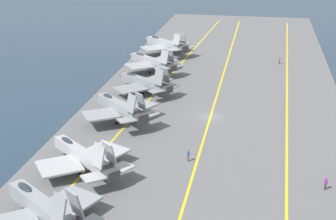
{
  "coord_description": "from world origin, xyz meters",
  "views": [
    {
      "loc": [
        -85.25,
        -8.19,
        33.33
      ],
      "look_at": [
        -4.54,
        6.84,
        2.9
      ],
      "focal_mm": 55.0,
      "sensor_mm": 36.0,
      "label": 1
    }
  ],
  "objects_px": {
    "parked_jet_second": "(83,156)",
    "crew_brown_vest": "(280,60)",
    "parked_jet_third": "(119,107)",
    "parked_jet_fifth": "(151,61)",
    "crew_blue_vest": "(188,155)",
    "crew_purple_vest": "(326,183)",
    "parked_jet_fourth": "(144,82)",
    "parked_jet_sixth": "(165,44)",
    "parked_jet_nearest": "(42,208)"
  },
  "relations": [
    {
      "from": "parked_jet_second",
      "to": "crew_purple_vest",
      "type": "height_order",
      "value": "parked_jet_second"
    },
    {
      "from": "parked_jet_fourth",
      "to": "crew_blue_vest",
      "type": "relative_size",
      "value": 8.27
    },
    {
      "from": "parked_jet_sixth",
      "to": "crew_brown_vest",
      "type": "xyz_separation_m",
      "value": [
        -5.06,
        -29.22,
        -1.67
      ]
    },
    {
      "from": "parked_jet_second",
      "to": "crew_brown_vest",
      "type": "distance_m",
      "value": 68.46
    },
    {
      "from": "parked_jet_fourth",
      "to": "parked_jet_fifth",
      "type": "distance_m",
      "value": 15.19
    },
    {
      "from": "parked_jet_fifth",
      "to": "parked_jet_sixth",
      "type": "distance_m",
      "value": 17.49
    },
    {
      "from": "parked_jet_third",
      "to": "crew_purple_vest",
      "type": "distance_m",
      "value": 37.45
    },
    {
      "from": "parked_jet_second",
      "to": "parked_jet_sixth",
      "type": "xyz_separation_m",
      "value": [
        67.56,
        1.29,
        0.42
      ]
    },
    {
      "from": "parked_jet_nearest",
      "to": "parked_jet_second",
      "type": "distance_m",
      "value": 14.23
    },
    {
      "from": "parked_jet_second",
      "to": "parked_jet_sixth",
      "type": "height_order",
      "value": "parked_jet_sixth"
    },
    {
      "from": "parked_jet_fifth",
      "to": "crew_purple_vest",
      "type": "bearing_deg",
      "value": -145.65
    },
    {
      "from": "crew_blue_vest",
      "to": "crew_purple_vest",
      "type": "bearing_deg",
      "value": -105.1
    },
    {
      "from": "parked_jet_second",
      "to": "parked_jet_nearest",
      "type": "bearing_deg",
      "value": -178.93
    },
    {
      "from": "parked_jet_fourth",
      "to": "parked_jet_sixth",
      "type": "relative_size",
      "value": 0.95
    },
    {
      "from": "parked_jet_third",
      "to": "crew_blue_vest",
      "type": "relative_size",
      "value": 7.95
    },
    {
      "from": "parked_jet_fifth",
      "to": "crew_brown_vest",
      "type": "distance_m",
      "value": 31.65
    },
    {
      "from": "parked_jet_fifth",
      "to": "crew_blue_vest",
      "type": "xyz_separation_m",
      "value": [
        -44.53,
        -15.17,
        -1.58
      ]
    },
    {
      "from": "crew_purple_vest",
      "to": "parked_jet_sixth",
      "type": "bearing_deg",
      "value": 26.91
    },
    {
      "from": "parked_jet_fourth",
      "to": "parked_jet_fifth",
      "type": "xyz_separation_m",
      "value": [
        15.09,
        1.76,
        0.32
      ]
    },
    {
      "from": "parked_jet_second",
      "to": "crew_purple_vest",
      "type": "relative_size",
      "value": 8.72
    },
    {
      "from": "crew_brown_vest",
      "to": "crew_purple_vest",
      "type": "bearing_deg",
      "value": -175.56
    },
    {
      "from": "parked_jet_nearest",
      "to": "parked_jet_fourth",
      "type": "height_order",
      "value": "parked_jet_nearest"
    },
    {
      "from": "parked_jet_nearest",
      "to": "crew_purple_vest",
      "type": "distance_m",
      "value": 35.69
    },
    {
      "from": "parked_jet_nearest",
      "to": "parked_jet_third",
      "type": "bearing_deg",
      "value": 0.35
    },
    {
      "from": "crew_blue_vest",
      "to": "crew_brown_vest",
      "type": "bearing_deg",
      "value": -13.71
    },
    {
      "from": "parked_jet_fifth",
      "to": "crew_purple_vest",
      "type": "height_order",
      "value": "parked_jet_fifth"
    },
    {
      "from": "parked_jet_third",
      "to": "parked_jet_fifth",
      "type": "height_order",
      "value": "parked_jet_third"
    },
    {
      "from": "parked_jet_second",
      "to": "crew_purple_vest",
      "type": "distance_m",
      "value": 32.77
    },
    {
      "from": "parked_jet_third",
      "to": "crew_blue_vest",
      "type": "height_order",
      "value": "parked_jet_third"
    },
    {
      "from": "parked_jet_fifth",
      "to": "crew_brown_vest",
      "type": "xyz_separation_m",
      "value": [
        12.42,
        -29.07,
        -1.57
      ]
    },
    {
      "from": "parked_jet_second",
      "to": "crew_brown_vest",
      "type": "xyz_separation_m",
      "value": [
        62.5,
        -27.92,
        -1.24
      ]
    },
    {
      "from": "parked_jet_sixth",
      "to": "crew_blue_vest",
      "type": "xyz_separation_m",
      "value": [
        -62.01,
        -15.32,
        -1.68
      ]
    },
    {
      "from": "parked_jet_second",
      "to": "parked_jet_sixth",
      "type": "distance_m",
      "value": 67.57
    },
    {
      "from": "parked_jet_second",
      "to": "parked_jet_fourth",
      "type": "relative_size",
      "value": 1.04
    },
    {
      "from": "parked_jet_nearest",
      "to": "crew_brown_vest",
      "type": "relative_size",
      "value": 8.48
    },
    {
      "from": "parked_jet_second",
      "to": "parked_jet_fourth",
      "type": "xyz_separation_m",
      "value": [
        34.99,
        -0.62,
        0.0
      ]
    },
    {
      "from": "parked_jet_nearest",
      "to": "parked_jet_fifth",
      "type": "distance_m",
      "value": 64.31
    },
    {
      "from": "parked_jet_third",
      "to": "crew_brown_vest",
      "type": "distance_m",
      "value": 51.93
    },
    {
      "from": "crew_brown_vest",
      "to": "crew_blue_vest",
      "type": "xyz_separation_m",
      "value": [
        -56.95,
        13.9,
        -0.01
      ]
    },
    {
      "from": "parked_jet_third",
      "to": "parked_jet_fourth",
      "type": "height_order",
      "value": "parked_jet_third"
    },
    {
      "from": "parked_jet_second",
      "to": "crew_blue_vest",
      "type": "height_order",
      "value": "parked_jet_second"
    },
    {
      "from": "parked_jet_second",
      "to": "parked_jet_fifth",
      "type": "height_order",
      "value": "parked_jet_fifth"
    },
    {
      "from": "parked_jet_third",
      "to": "parked_jet_nearest",
      "type": "bearing_deg",
      "value": -179.65
    },
    {
      "from": "parked_jet_third",
      "to": "crew_purple_vest",
      "type": "bearing_deg",
      "value": -119.13
    },
    {
      "from": "parked_jet_second",
      "to": "crew_brown_vest",
      "type": "bearing_deg",
      "value": -24.07
    },
    {
      "from": "parked_jet_nearest",
      "to": "parked_jet_second",
      "type": "relative_size",
      "value": 0.99
    },
    {
      "from": "parked_jet_sixth",
      "to": "parked_jet_nearest",
      "type": "bearing_deg",
      "value": -178.91
    },
    {
      "from": "parked_jet_third",
      "to": "crew_purple_vest",
      "type": "height_order",
      "value": "parked_jet_third"
    },
    {
      "from": "parked_jet_third",
      "to": "crew_brown_vest",
      "type": "bearing_deg",
      "value": -32.47
    },
    {
      "from": "crew_purple_vest",
      "to": "crew_brown_vest",
      "type": "distance_m",
      "value": 62.19
    }
  ]
}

